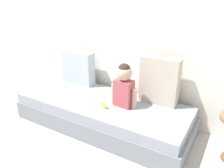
{
  "coord_description": "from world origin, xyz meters",
  "views": [
    {
      "loc": [
        1.38,
        -2.09,
        1.64
      ],
      "look_at": [
        0.14,
        0.0,
        0.6
      ],
      "focal_mm": 36.86,
      "sensor_mm": 36.0,
      "label": 1
    }
  ],
  "objects_px": {
    "throw_pillow_right": "(160,80)",
    "throw_pillow_left": "(78,67)",
    "banana": "(104,105)",
    "toddler": "(124,84)",
    "couch": "(102,113)"
  },
  "relations": [
    {
      "from": "throw_pillow_right",
      "to": "throw_pillow_left",
      "type": "bearing_deg",
      "value": 180.0
    },
    {
      "from": "throw_pillow_left",
      "to": "banana",
      "type": "bearing_deg",
      "value": -31.27
    },
    {
      "from": "toddler",
      "to": "banana",
      "type": "xyz_separation_m",
      "value": [
        -0.19,
        -0.13,
        -0.25
      ]
    },
    {
      "from": "toddler",
      "to": "throw_pillow_right",
      "type": "bearing_deg",
      "value": 42.35
    },
    {
      "from": "throw_pillow_left",
      "to": "throw_pillow_right",
      "type": "relative_size",
      "value": 0.86
    },
    {
      "from": "couch",
      "to": "toddler",
      "type": "relative_size",
      "value": 4.24
    },
    {
      "from": "throw_pillow_left",
      "to": "toddler",
      "type": "distance_m",
      "value": 0.93
    },
    {
      "from": "throw_pillow_right",
      "to": "banana",
      "type": "xyz_separation_m",
      "value": [
        -0.51,
        -0.42,
        -0.26
      ]
    },
    {
      "from": "throw_pillow_right",
      "to": "toddler",
      "type": "relative_size",
      "value": 1.09
    },
    {
      "from": "couch",
      "to": "throw_pillow_left",
      "type": "relative_size",
      "value": 4.54
    },
    {
      "from": "couch",
      "to": "toddler",
      "type": "distance_m",
      "value": 0.53
    },
    {
      "from": "couch",
      "to": "banana",
      "type": "bearing_deg",
      "value": -49.62
    },
    {
      "from": "throw_pillow_left",
      "to": "throw_pillow_right",
      "type": "bearing_deg",
      "value": 0.0
    },
    {
      "from": "throw_pillow_left",
      "to": "banana",
      "type": "xyz_separation_m",
      "value": [
        0.69,
        -0.42,
        -0.21
      ]
    },
    {
      "from": "couch",
      "to": "throw_pillow_left",
      "type": "xyz_separation_m",
      "value": [
        -0.6,
        0.31,
        0.41
      ]
    }
  ]
}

